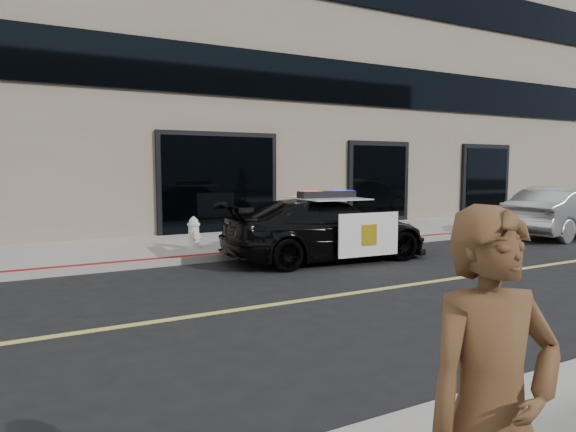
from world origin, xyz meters
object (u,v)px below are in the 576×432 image
fire_hydrant (194,234)px  pedestrian_a (491,418)px  police_car (327,229)px  silver_sedan (568,212)px

fire_hydrant → pedestrian_a: bearing=-101.6°
fire_hydrant → pedestrian_a: 9.63m
fire_hydrant → pedestrian_a: (-1.93, -9.42, 0.49)m
police_car → silver_sedan: bearing=-1.9°
pedestrian_a → silver_sedan: bearing=43.6°
fire_hydrant → silver_sedan: bearing=-12.0°
fire_hydrant → pedestrian_a: pedestrian_a is taller
pedestrian_a → police_car: bearing=73.1°
police_car → silver_sedan: size_ratio=1.07×
silver_sedan → pedestrian_a: (-11.87, -7.31, 0.28)m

